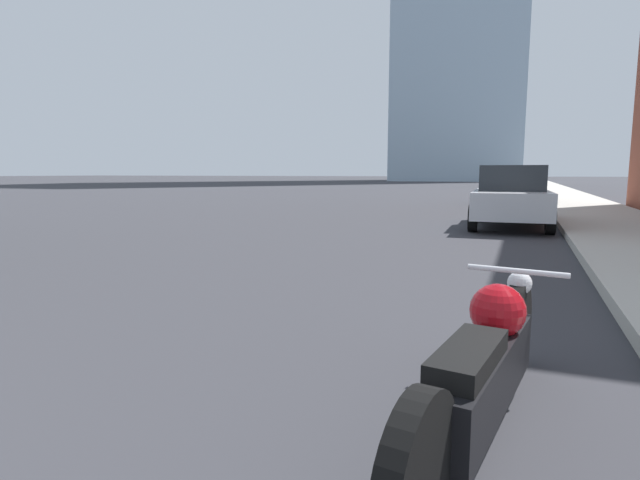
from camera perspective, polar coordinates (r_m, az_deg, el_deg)
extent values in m
cube|color=#B2ADA3|center=(38.74, 25.46, 5.04)|extent=(2.75, 240.00, 0.15)
cylinder|color=black|center=(3.66, 21.52, -9.54)|extent=(0.20, 0.64, 0.63)
cylinder|color=black|center=(1.94, 11.11, -25.13)|extent=(0.20, 0.64, 0.63)
cube|color=black|center=(2.76, 18.13, -14.62)|extent=(0.46, 1.48, 0.32)
sphere|color=#9E0C14|center=(2.95, 19.63, -7.64)|extent=(0.30, 0.30, 0.30)
cube|color=black|center=(2.40, 16.63, -12.60)|extent=(0.32, 0.69, 0.10)
sphere|color=silver|center=(3.61, 21.85, -4.60)|extent=(0.16, 0.16, 0.16)
cylinder|color=silver|center=(3.46, 21.58, -3.31)|extent=(0.62, 0.13, 0.04)
cube|color=#BCBCC1|center=(13.39, 20.96, 4.00)|extent=(1.88, 4.19, 0.62)
cube|color=#23282D|center=(13.37, 21.09, 6.63)|extent=(1.55, 2.03, 0.61)
cylinder|color=black|center=(14.70, 17.61, 3.22)|extent=(0.22, 0.63, 0.62)
cylinder|color=black|center=(14.72, 24.05, 2.92)|extent=(0.22, 0.63, 0.62)
cylinder|color=black|center=(12.14, 17.07, 2.38)|extent=(0.22, 0.63, 0.62)
cylinder|color=black|center=(12.17, 24.86, 2.02)|extent=(0.22, 0.63, 0.62)
cube|color=black|center=(24.00, 21.09, 5.48)|extent=(2.05, 4.21, 0.69)
cube|color=#23282D|center=(23.99, 21.17, 7.02)|extent=(1.64, 2.07, 0.60)
cylinder|color=black|center=(25.36, 19.42, 4.86)|extent=(0.24, 0.63, 0.61)
cylinder|color=black|center=(25.22, 23.22, 4.67)|extent=(0.24, 0.63, 0.61)
cylinder|color=black|center=(22.84, 18.66, 4.63)|extent=(0.24, 0.63, 0.61)
cylinder|color=black|center=(22.69, 22.88, 4.42)|extent=(0.24, 0.63, 0.61)
cube|color=red|center=(34.70, 21.72, 6.07)|extent=(1.91, 4.32, 0.74)
cube|color=#23282D|center=(34.69, 21.78, 7.16)|extent=(1.55, 2.10, 0.57)
cylinder|color=black|center=(36.07, 20.52, 5.59)|extent=(0.23, 0.70, 0.69)
cylinder|color=black|center=(35.98, 23.11, 5.45)|extent=(0.23, 0.70, 0.69)
cylinder|color=black|center=(33.45, 20.17, 5.48)|extent=(0.23, 0.70, 0.69)
cylinder|color=black|center=(33.36, 22.97, 5.33)|extent=(0.23, 0.70, 0.69)
cube|color=silver|center=(47.70, 21.76, 6.28)|extent=(1.81, 4.15, 0.67)
cube|color=#23282D|center=(47.69, 21.80, 7.07)|extent=(1.50, 2.01, 0.63)
cylinder|color=black|center=(49.01, 20.82, 5.96)|extent=(0.21, 0.63, 0.62)
cylinder|color=black|center=(48.96, 22.75, 5.86)|extent=(0.21, 0.63, 0.62)
cylinder|color=black|center=(46.46, 20.68, 5.90)|extent=(0.21, 0.63, 0.62)
cylinder|color=black|center=(46.41, 22.71, 5.80)|extent=(0.21, 0.63, 0.62)
cube|color=#1E6B33|center=(58.19, 21.76, 6.43)|extent=(1.92, 4.01, 0.62)
cube|color=#23282D|center=(58.18, 21.79, 7.04)|extent=(1.55, 1.96, 0.61)
cylinder|color=black|center=(59.46, 21.04, 6.19)|extent=(0.24, 0.68, 0.67)
cylinder|color=black|center=(59.35, 22.60, 6.11)|extent=(0.24, 0.68, 0.67)
cylinder|color=black|center=(57.04, 20.85, 6.15)|extent=(0.24, 0.68, 0.67)
cylinder|color=black|center=(56.93, 22.47, 6.07)|extent=(0.24, 0.68, 0.67)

